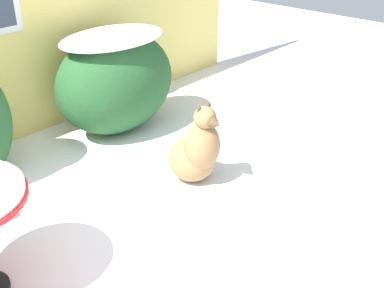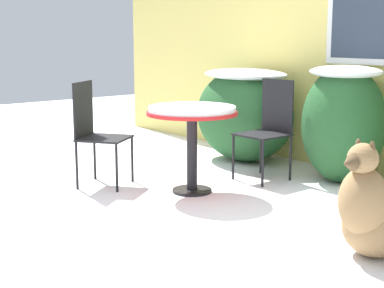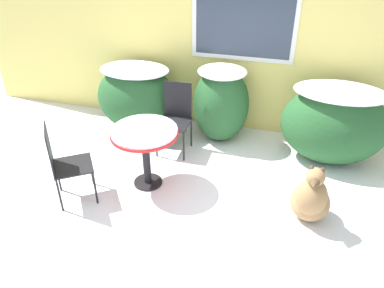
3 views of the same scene
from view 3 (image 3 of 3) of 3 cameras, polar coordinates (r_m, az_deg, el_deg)
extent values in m
plane|color=white|center=(4.26, -2.24, -10.43)|extent=(16.00, 16.00, 0.00)
cube|color=#E5D16B|center=(5.50, 4.73, 15.72)|extent=(8.00, 0.06, 2.72)
cube|color=silver|center=(5.30, 8.11, 20.66)|extent=(1.44, 0.04, 1.57)
cube|color=#2D3847|center=(5.28, 8.08, 20.63)|extent=(1.32, 0.01, 1.45)
ellipsoid|color=#235128|center=(5.70, -8.41, 6.92)|extent=(1.21, 0.89, 1.01)
ellipsoid|color=white|center=(5.53, -8.76, 11.14)|extent=(1.02, 0.75, 0.12)
ellipsoid|color=#235128|center=(5.35, 4.43, 6.01)|extent=(0.79, 0.75, 1.10)
ellipsoid|color=white|center=(5.16, 4.65, 10.94)|extent=(0.67, 0.64, 0.12)
ellipsoid|color=#235128|center=(5.17, 20.75, 2.68)|extent=(1.34, 0.90, 1.05)
ellipsoid|color=white|center=(4.98, 21.75, 7.36)|extent=(1.14, 0.77, 0.12)
cylinder|color=black|center=(4.70, -6.70, -5.78)|extent=(0.35, 0.35, 0.03)
cylinder|color=black|center=(4.50, -6.97, -2.27)|extent=(0.09, 0.09, 0.67)
cylinder|color=red|center=(4.32, -7.26, 1.58)|extent=(0.79, 0.79, 0.03)
cylinder|color=white|center=(4.30, -7.29, 2.01)|extent=(0.76, 0.76, 0.04)
cube|color=black|center=(5.07, -2.79, 3.17)|extent=(0.43, 0.43, 0.02)
cube|color=black|center=(5.12, -2.17, 6.80)|extent=(0.39, 0.02, 0.51)
cylinder|color=black|center=(5.08, -5.46, 0.20)|extent=(0.02, 0.02, 0.43)
cylinder|color=black|center=(4.97, -1.28, -0.41)|extent=(0.02, 0.02, 0.43)
cylinder|color=black|center=(5.39, -4.06, 2.25)|extent=(0.02, 0.02, 0.43)
cylinder|color=black|center=(5.29, -0.11, 1.72)|extent=(0.02, 0.02, 0.43)
cube|color=black|center=(4.41, -17.68, -3.17)|extent=(0.59, 0.59, 0.02)
cube|color=black|center=(4.28, -20.92, -0.74)|extent=(0.24, 0.32, 0.51)
cylinder|color=black|center=(4.38, -14.52, -6.52)|extent=(0.02, 0.02, 0.43)
cylinder|color=black|center=(4.70, -15.10, -3.76)|extent=(0.02, 0.02, 0.43)
cylinder|color=black|center=(4.39, -19.52, -7.39)|extent=(0.02, 0.02, 0.43)
cylinder|color=black|center=(4.70, -19.74, -4.58)|extent=(0.02, 0.02, 0.43)
ellipsoid|color=#937047|center=(4.27, 17.53, -8.47)|extent=(0.46, 0.46, 0.40)
ellipsoid|color=#937047|center=(4.07, 17.72, -7.69)|extent=(0.35, 0.32, 0.44)
sphere|color=#937047|center=(3.88, 18.32, -4.76)|extent=(0.19, 0.19, 0.19)
cone|color=brown|center=(3.79, 18.10, -6.02)|extent=(0.11, 0.09, 0.10)
ellipsoid|color=brown|center=(3.86, 17.76, -3.65)|extent=(0.04, 0.03, 0.08)
ellipsoid|color=brown|center=(3.86, 19.27, -3.94)|extent=(0.04, 0.03, 0.08)
ellipsoid|color=#937047|center=(4.50, 17.57, -8.02)|extent=(0.10, 0.20, 0.08)
camera|label=1|loc=(2.56, -51.49, 6.99)|focal=45.00mm
camera|label=2|loc=(2.78, 80.71, -32.03)|focal=55.00mm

